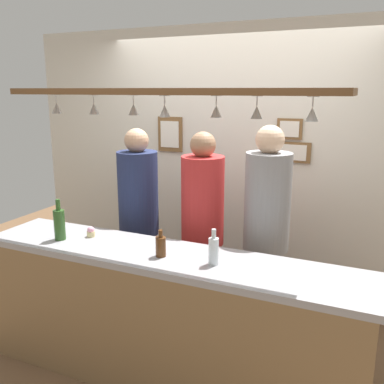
# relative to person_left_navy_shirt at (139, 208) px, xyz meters

# --- Properties ---
(ground_plane) EXTENTS (8.00, 8.00, 0.00)m
(ground_plane) POSITION_rel_person_left_navy_shirt_xyz_m (0.59, -0.31, -1.03)
(ground_plane) COLOR brown
(back_wall) EXTENTS (4.40, 0.06, 2.60)m
(back_wall) POSITION_rel_person_left_navy_shirt_xyz_m (0.59, 0.79, 0.27)
(back_wall) COLOR silver
(back_wall) RESTS_ON ground_plane
(bar_counter) EXTENTS (2.70, 0.55, 0.96)m
(bar_counter) POSITION_rel_person_left_navy_shirt_xyz_m (0.59, -0.81, -0.38)
(bar_counter) COLOR #99999E
(bar_counter) RESTS_ON ground_plane
(overhead_glass_rack) EXTENTS (2.20, 0.36, 0.04)m
(overhead_glass_rack) POSITION_rel_person_left_navy_shirt_xyz_m (0.59, -0.61, 0.97)
(overhead_glass_rack) COLOR brown
(hanging_wineglass_far_left) EXTENTS (0.07, 0.07, 0.13)m
(hanging_wineglass_far_left) POSITION_rel_person_left_navy_shirt_xyz_m (-0.30, -0.58, 0.86)
(hanging_wineglass_far_left) COLOR silver
(hanging_wineglass_far_left) RESTS_ON overhead_glass_rack
(hanging_wineglass_left) EXTENTS (0.07, 0.07, 0.13)m
(hanging_wineglass_left) POSITION_rel_person_left_navy_shirt_xyz_m (0.01, -0.56, 0.86)
(hanging_wineglass_left) COLOR silver
(hanging_wineglass_left) RESTS_ON overhead_glass_rack
(hanging_wineglass_center_left) EXTENTS (0.07, 0.07, 0.13)m
(hanging_wineglass_center_left) POSITION_rel_person_left_navy_shirt_xyz_m (0.32, -0.54, 0.86)
(hanging_wineglass_center_left) COLOR silver
(hanging_wineglass_center_left) RESTS_ON overhead_glass_rack
(hanging_wineglass_center) EXTENTS (0.07, 0.07, 0.13)m
(hanging_wineglass_center) POSITION_rel_person_left_navy_shirt_xyz_m (0.60, -0.63, 0.86)
(hanging_wineglass_center) COLOR silver
(hanging_wineglass_center) RESTS_ON overhead_glass_rack
(hanging_wineglass_center_right) EXTENTS (0.07, 0.07, 0.13)m
(hanging_wineglass_center_right) POSITION_rel_person_left_navy_shirt_xyz_m (0.90, -0.54, 0.86)
(hanging_wineglass_center_right) COLOR silver
(hanging_wineglass_center_right) RESTS_ON overhead_glass_rack
(hanging_wineglass_right) EXTENTS (0.07, 0.07, 0.13)m
(hanging_wineglass_right) POSITION_rel_person_left_navy_shirt_xyz_m (1.16, -0.56, 0.86)
(hanging_wineglass_right) COLOR silver
(hanging_wineglass_right) RESTS_ON overhead_glass_rack
(hanging_wineglass_far_right) EXTENTS (0.07, 0.07, 0.13)m
(hanging_wineglass_far_right) POSITION_rel_person_left_navy_shirt_xyz_m (1.49, -0.63, 0.86)
(hanging_wineglass_far_right) COLOR silver
(hanging_wineglass_far_right) RESTS_ON overhead_glass_rack
(person_left_navy_shirt) EXTENTS (0.34, 0.34, 1.71)m
(person_left_navy_shirt) POSITION_rel_person_left_navy_shirt_xyz_m (0.00, 0.00, 0.00)
(person_left_navy_shirt) COLOR #2D334C
(person_left_navy_shirt) RESTS_ON ground_plane
(person_middle_red_shirt) EXTENTS (0.34, 0.34, 1.71)m
(person_middle_red_shirt) POSITION_rel_person_left_navy_shirt_xyz_m (0.59, -0.00, -0.00)
(person_middle_red_shirt) COLOR #2D334C
(person_middle_red_shirt) RESTS_ON ground_plane
(person_right_grey_shirt) EXTENTS (0.34, 0.34, 1.78)m
(person_right_grey_shirt) POSITION_rel_person_left_navy_shirt_xyz_m (1.11, -0.00, 0.04)
(person_right_grey_shirt) COLOR #2D334C
(person_right_grey_shirt) RESTS_ON ground_plane
(bottle_beer_brown_stubby) EXTENTS (0.07, 0.07, 0.18)m
(bottle_beer_brown_stubby) POSITION_rel_person_left_navy_shirt_xyz_m (0.59, -0.70, -0.01)
(bottle_beer_brown_stubby) COLOR #512D14
(bottle_beer_brown_stubby) RESTS_ON bar_counter
(bottle_champagne_green) EXTENTS (0.08, 0.08, 0.30)m
(bottle_champagne_green) POSITION_rel_person_left_navy_shirt_xyz_m (-0.23, -0.72, 0.04)
(bottle_champagne_green) COLOR #2D5623
(bottle_champagne_green) RESTS_ON bar_counter
(bottle_soda_clear) EXTENTS (0.06, 0.06, 0.23)m
(bottle_soda_clear) POSITION_rel_person_left_navy_shirt_xyz_m (0.95, -0.68, 0.02)
(bottle_soda_clear) COLOR silver
(bottle_soda_clear) RESTS_ON bar_counter
(cupcake) EXTENTS (0.06, 0.06, 0.08)m
(cupcake) POSITION_rel_person_left_navy_shirt_xyz_m (-0.06, -0.58, -0.04)
(cupcake) COLOR beige
(cupcake) RESTS_ON bar_counter
(picture_frame_lower_pair) EXTENTS (0.30, 0.02, 0.18)m
(picture_frame_lower_pair) POSITION_rel_person_left_navy_shirt_xyz_m (1.14, 0.75, 0.45)
(picture_frame_lower_pair) COLOR brown
(picture_frame_lower_pair) RESTS_ON back_wall
(picture_frame_caricature) EXTENTS (0.26, 0.02, 0.34)m
(picture_frame_caricature) POSITION_rel_person_left_navy_shirt_xyz_m (-0.07, 0.75, 0.56)
(picture_frame_caricature) COLOR brown
(picture_frame_caricature) RESTS_ON back_wall
(picture_frame_upper_small) EXTENTS (0.22, 0.02, 0.18)m
(picture_frame_upper_small) POSITION_rel_person_left_navy_shirt_xyz_m (1.10, 0.75, 0.65)
(picture_frame_upper_small) COLOR brown
(picture_frame_upper_small) RESTS_ON back_wall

